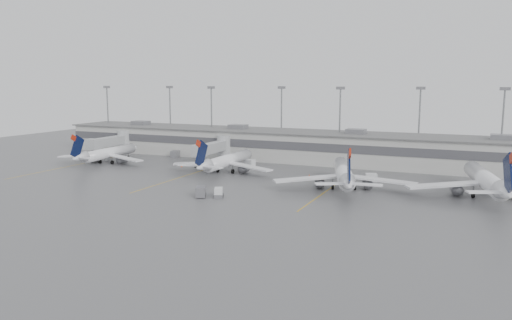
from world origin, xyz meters
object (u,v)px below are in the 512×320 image
at_px(jet_far_left, 107,153).
at_px(jet_far_right, 487,180).
at_px(jet_mid_left, 226,161).
at_px(jet_mid_right, 344,174).
at_px(baggage_tug, 219,194).

xyz_separation_m(jet_far_left, jet_far_right, (93.15, -2.83, 0.55)).
bearing_deg(jet_mid_left, jet_far_right, -4.31).
height_order(jet_mid_left, jet_mid_right, jet_mid_right).
bearing_deg(baggage_tug, jet_mid_right, 14.05).
relative_size(jet_mid_right, jet_far_right, 0.93).
bearing_deg(jet_far_right, jet_mid_right, 175.64).
xyz_separation_m(jet_far_left, jet_mid_right, (66.57, -6.23, 0.39)).
relative_size(jet_mid_left, jet_mid_right, 0.94).
xyz_separation_m(jet_mid_right, jet_far_right, (26.58, 3.40, 0.16)).
relative_size(jet_far_left, jet_far_right, 0.85).
bearing_deg(jet_mid_right, jet_far_left, 157.11).
distance_m(jet_mid_left, baggage_tug, 26.42).
height_order(jet_mid_right, baggage_tug, jet_mid_right).
bearing_deg(jet_mid_right, jet_far_right, -10.27).
relative_size(jet_far_left, baggage_tug, 8.72).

